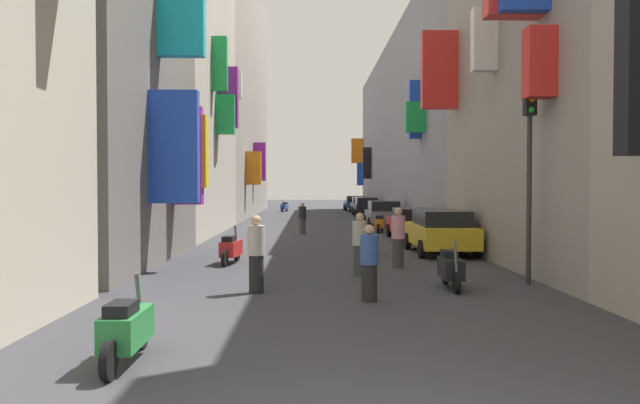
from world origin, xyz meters
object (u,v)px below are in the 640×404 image
object	(u,v)px
scooter_blue	(284,207)
parked_car_grey	(383,213)
parked_car_yellow	(440,231)
scooter_green	(126,329)
scooter_black	(451,268)
traffic_light_near_corner	(530,150)
parked_car_black	(366,206)
scooter_white	(363,240)
pedestrian_near_right	(302,218)
parked_car_red	(414,223)
scooter_red	(231,248)
parked_car_green	(362,205)
pedestrian_mid_street	(369,264)
scooter_orange	(380,223)
pedestrian_far_away	(398,238)
parked_car_blue	(355,203)
pedestrian_near_left	(360,245)

from	to	relation	value
scooter_blue	parked_car_grey	bearing A→B (deg)	-72.29
parked_car_yellow	scooter_green	distance (m)	14.90
scooter_black	traffic_light_near_corner	xyz separation A→B (m)	(1.98, 0.54, 2.73)
parked_car_black	scooter_white	bearing A→B (deg)	-95.44
pedestrian_near_right	scooter_white	bearing A→B (deg)	-75.77
parked_car_red	parked_car_yellow	world-z (taller)	parked_car_yellow
parked_car_red	parked_car_grey	bearing A→B (deg)	91.73
scooter_white	traffic_light_near_corner	bearing A→B (deg)	-63.69
scooter_red	scooter_black	bearing A→B (deg)	-39.46
parked_car_black	scooter_black	size ratio (longest dim) A/B	2.10
parked_car_green	traffic_light_near_corner	world-z (taller)	traffic_light_near_corner
parked_car_yellow	scooter_white	world-z (taller)	parked_car_yellow
parked_car_red	scooter_black	bearing A→B (deg)	-95.96
parked_car_grey	scooter_white	world-z (taller)	parked_car_grey
scooter_white	pedestrian_mid_street	world-z (taller)	pedestrian_mid_street
pedestrian_near_right	scooter_green	bearing A→B (deg)	-95.37
scooter_orange	pedestrian_far_away	xyz separation A→B (m)	(-1.02, -13.46, 0.39)
scooter_orange	scooter_green	distance (m)	23.74
scooter_black	scooter_green	bearing A→B (deg)	-133.61
parked_car_grey	pedestrian_mid_street	distance (m)	23.65
parked_car_yellow	traffic_light_near_corner	world-z (taller)	traffic_light_near_corner
scooter_green	pedestrian_mid_street	size ratio (longest dim) A/B	1.26
scooter_orange	scooter_green	size ratio (longest dim) A/B	0.95
scooter_white	pedestrian_near_right	distance (m)	8.95
scooter_blue	scooter_green	bearing A→B (deg)	-90.14
scooter_red	scooter_black	xyz separation A→B (m)	(5.58, -4.59, -0.00)
scooter_blue	parked_car_yellow	bearing A→B (deg)	-79.05
parked_car_red	parked_car_black	bearing A→B (deg)	90.35
scooter_orange	pedestrian_near_right	size ratio (longest dim) A/B	1.20
parked_car_grey	scooter_orange	world-z (taller)	parked_car_grey
scooter_red	scooter_blue	bearing A→B (deg)	89.89
traffic_light_near_corner	scooter_white	bearing A→B (deg)	116.31
scooter_orange	traffic_light_near_corner	world-z (taller)	traffic_light_near_corner
parked_car_grey	pedestrian_far_away	distance (m)	18.35
parked_car_blue	scooter_blue	world-z (taller)	parked_car_blue
scooter_green	pedestrian_mid_street	world-z (taller)	pedestrian_mid_street
parked_car_grey	pedestrian_near_left	size ratio (longest dim) A/B	2.40
parked_car_yellow	scooter_white	bearing A→B (deg)	179.78
scooter_green	pedestrian_near_left	world-z (taller)	pedestrian_near_left
parked_car_grey	pedestrian_near_right	world-z (taller)	pedestrian_near_right
parked_car_green	traffic_light_near_corner	xyz separation A→B (m)	(0.70, -38.89, 2.46)
parked_car_black	traffic_light_near_corner	bearing A→B (deg)	-88.71
parked_car_black	parked_car_red	world-z (taller)	parked_car_black
parked_car_black	pedestrian_far_away	distance (m)	30.81
parked_car_black	scooter_white	world-z (taller)	parked_car_black
parked_car_grey	pedestrian_near_left	xyz separation A→B (m)	(-2.98, -19.86, 0.05)
scooter_red	pedestrian_near_left	bearing A→B (deg)	-35.02
parked_car_green	scooter_white	world-z (taller)	parked_car_green
scooter_white	pedestrian_near_left	size ratio (longest dim) A/B	1.21
parked_car_green	pedestrian_mid_street	xyz separation A→B (m)	(-3.29, -40.99, 0.04)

